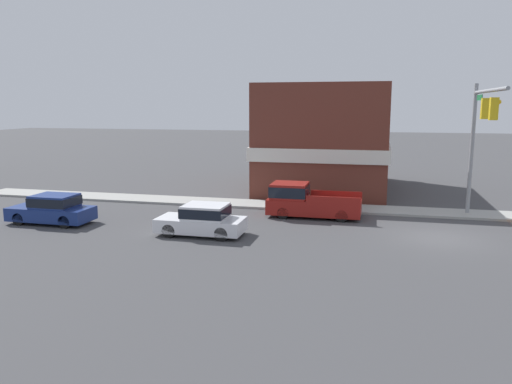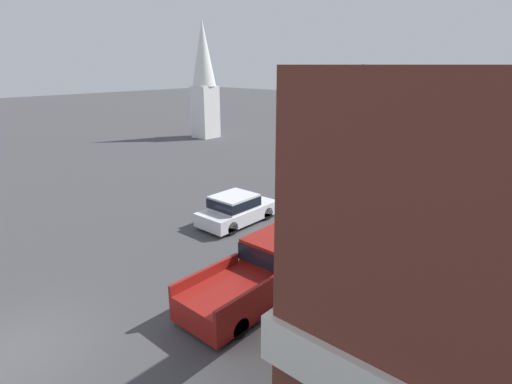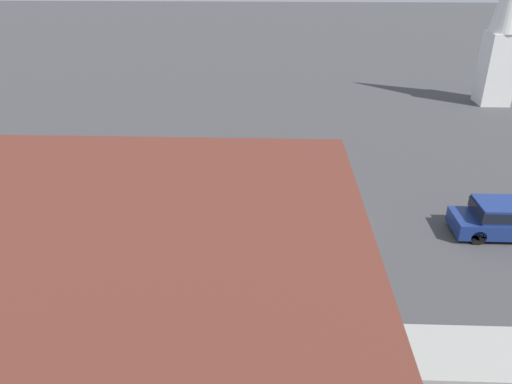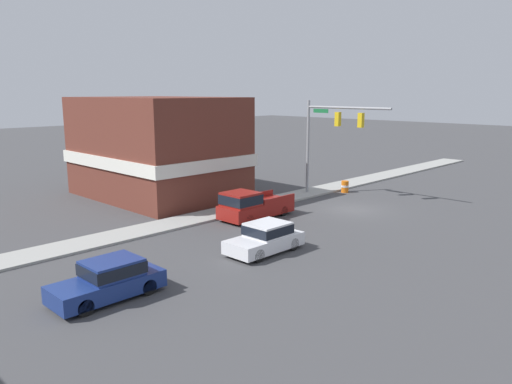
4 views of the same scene
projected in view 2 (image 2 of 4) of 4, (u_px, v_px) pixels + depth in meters
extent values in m
plane|color=#424244|center=(13.00, 355.00, 11.11)|extent=(200.00, 200.00, 0.00)
cylinder|color=gray|center=(360.00, 109.00, 35.94)|extent=(0.22, 0.22, 7.75)
cylinder|color=gray|center=(411.00, 71.00, 32.24)|extent=(8.50, 0.18, 0.18)
cube|color=gold|center=(391.00, 81.00, 33.52)|extent=(0.36, 0.36, 1.05)
sphere|color=red|center=(390.00, 77.00, 33.28)|extent=(0.22, 0.22, 0.22)
cube|color=gold|center=(412.00, 82.00, 32.37)|extent=(0.36, 0.36, 1.05)
sphere|color=red|center=(412.00, 78.00, 32.13)|extent=(0.22, 0.22, 0.22)
cube|color=gold|center=(436.00, 82.00, 31.23)|extent=(0.36, 0.36, 1.05)
sphere|color=red|center=(435.00, 78.00, 30.99)|extent=(0.22, 0.22, 0.22)
cube|color=#196B38|center=(376.00, 74.00, 34.24)|extent=(1.40, 0.04, 0.30)
cylinder|color=black|center=(243.00, 206.00, 21.83)|extent=(0.22, 0.66, 0.66)
cylinder|color=black|center=(267.00, 213.00, 20.76)|extent=(0.22, 0.66, 0.66)
cylinder|color=black|center=(207.00, 219.00, 19.95)|extent=(0.22, 0.66, 0.66)
cylinder|color=black|center=(231.00, 228.00, 18.88)|extent=(0.22, 0.66, 0.66)
cube|color=silver|center=(238.00, 213.00, 20.30)|extent=(1.91, 4.24, 0.67)
cube|color=silver|center=(234.00, 202.00, 19.91)|extent=(1.76, 2.03, 0.67)
cube|color=black|center=(234.00, 202.00, 19.91)|extent=(1.78, 2.11, 0.47)
cylinder|color=black|center=(333.00, 176.00, 27.79)|extent=(0.22, 0.66, 0.66)
cylinder|color=black|center=(355.00, 180.00, 26.75)|extent=(0.22, 0.66, 0.66)
cylinder|color=black|center=(311.00, 184.00, 25.82)|extent=(0.22, 0.66, 0.66)
cylinder|color=black|center=(333.00, 189.00, 24.78)|extent=(0.22, 0.66, 0.66)
cube|color=navy|center=(334.00, 179.00, 26.22)|extent=(1.88, 4.44, 0.71)
cube|color=navy|center=(332.00, 170.00, 25.82)|extent=(1.73, 2.13, 0.68)
cube|color=black|center=(332.00, 170.00, 25.82)|extent=(1.74, 2.22, 0.47)
cylinder|color=black|center=(262.00, 267.00, 15.26)|extent=(0.22, 0.66, 0.66)
cylinder|color=black|center=(302.00, 284.00, 14.08)|extent=(0.22, 0.66, 0.66)
cylinder|color=black|center=(197.00, 303.00, 12.94)|extent=(0.22, 0.66, 0.66)
cylinder|color=black|center=(239.00, 327.00, 11.76)|extent=(0.22, 0.66, 0.66)
cube|color=maroon|center=(252.00, 286.00, 13.42)|extent=(2.10, 5.23, 0.85)
cube|color=maroon|center=(278.00, 249.00, 14.18)|extent=(1.99, 1.99, 0.86)
cube|color=black|center=(278.00, 249.00, 14.18)|extent=(2.01, 2.07, 0.60)
cube|color=maroon|center=(206.00, 273.00, 13.05)|extent=(0.12, 2.95, 0.35)
cube|color=maroon|center=(251.00, 295.00, 11.80)|extent=(0.12, 2.95, 0.35)
cube|color=white|center=(205.00, 112.00, 43.61)|extent=(2.29, 2.29, 5.51)
cone|color=white|center=(203.00, 53.00, 41.74)|extent=(2.52, 2.52, 6.73)
cylinder|color=#4C3823|center=(356.00, 117.00, 50.14)|extent=(0.44, 0.44, 2.89)
sphere|color=#336633|center=(358.00, 87.00, 49.01)|extent=(4.96, 4.96, 4.96)
cylinder|color=#4C3823|center=(413.00, 124.00, 45.64)|extent=(0.44, 0.44, 2.41)
sphere|color=#4C4C33|center=(417.00, 92.00, 44.55)|extent=(5.24, 5.24, 5.24)
cylinder|color=#4C3823|center=(461.00, 129.00, 41.94)|extent=(0.44, 0.44, 2.59)
sphere|color=#4C4C33|center=(466.00, 93.00, 40.83)|extent=(5.21, 5.21, 5.21)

